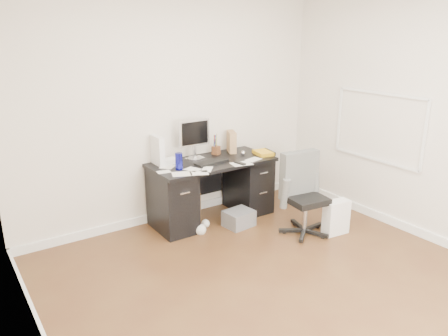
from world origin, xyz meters
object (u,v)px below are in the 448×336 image
Objects in this scene: office_chair at (306,195)px; wicker_basket at (179,208)px; keyboard at (211,162)px; pc_tower at (301,176)px; lcd_monitor at (194,139)px; desk at (212,188)px.

wicker_basket is at bearing 142.17° from office_chair.
keyboard reaches higher than pc_tower.
lcd_monitor is 0.86m from wicker_basket.
wicker_basket is at bearing 165.48° from desk.
desk is 0.48m from wicker_basket.
office_chair is 1.53m from wicker_basket.
office_chair is at bearing -44.77° from wicker_basket.
office_chair is at bearing -57.59° from keyboard.
office_chair is 1.35m from pc_tower.
office_chair reaches higher than pc_tower.
pc_tower is at bearing 1.76° from desk.
desk is 3.55× the size of keyboard.
lcd_monitor is 1.84m from pc_tower.
lcd_monitor is 1.31× the size of wicker_basket.
keyboard is (-0.06, -0.08, 0.36)m from desk.
keyboard is at bearing 135.98° from office_chair.
keyboard is 0.70m from wicker_basket.
lcd_monitor is at bearing 13.16° from wicker_basket.
office_chair is 2.48× the size of wicker_basket.
desk is 1.16m from office_chair.
pc_tower is 1.96m from wicker_basket.
desk is 0.37m from keyboard.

